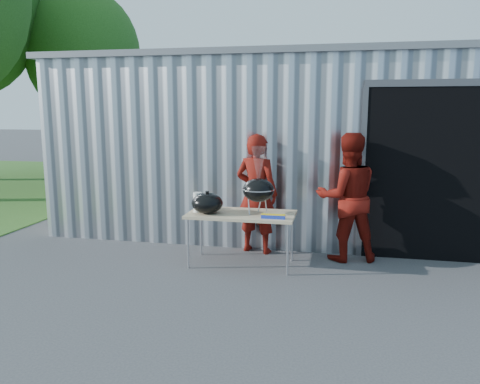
% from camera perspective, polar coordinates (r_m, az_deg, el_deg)
% --- Properties ---
extents(ground, '(80.00, 80.00, 0.00)m').
position_cam_1_polar(ground, '(6.03, -5.49, -11.28)').
color(ground, '#3D3D40').
extents(building, '(8.20, 6.20, 3.10)m').
position_cam_1_polar(building, '(9.99, 7.36, 6.25)').
color(building, silver).
rests_on(building, ground).
extents(tree_far, '(3.64, 3.64, 6.03)m').
position_cam_1_polar(tree_far, '(16.62, -18.50, 15.56)').
color(tree_far, '#442D19').
rests_on(tree_far, ground).
extents(folding_table, '(1.50, 0.75, 0.75)m').
position_cam_1_polar(folding_table, '(6.58, 0.18, -2.93)').
color(folding_table, tan).
rests_on(folding_table, ground).
extents(kettle_grill, '(0.45, 0.45, 0.94)m').
position_cam_1_polar(kettle_grill, '(6.44, 2.26, 0.94)').
color(kettle_grill, black).
rests_on(kettle_grill, folding_table).
extents(grill_lid, '(0.44, 0.44, 0.32)m').
position_cam_1_polar(grill_lid, '(6.56, -4.01, -1.36)').
color(grill_lid, black).
rests_on(grill_lid, folding_table).
extents(paper_towels, '(0.12, 0.12, 0.28)m').
position_cam_1_polar(paper_towels, '(6.65, -5.20, -1.25)').
color(paper_towels, white).
rests_on(paper_towels, folding_table).
extents(white_tub, '(0.20, 0.15, 0.10)m').
position_cam_1_polar(white_tub, '(6.85, -4.04, -1.66)').
color(white_tub, white).
rests_on(white_tub, folding_table).
extents(foil_box, '(0.32, 0.05, 0.06)m').
position_cam_1_polar(foil_box, '(6.25, 4.06, -2.99)').
color(foil_box, '#1A30AE').
rests_on(foil_box, folding_table).
extents(person_cook, '(0.75, 0.58, 1.83)m').
position_cam_1_polar(person_cook, '(7.15, 2.04, -0.21)').
color(person_cook, '#641009').
rests_on(person_cook, ground).
extents(person_bystander, '(1.05, 0.91, 1.86)m').
position_cam_1_polar(person_bystander, '(6.94, 12.95, -0.63)').
color(person_bystander, '#641009').
rests_on(person_bystander, ground).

